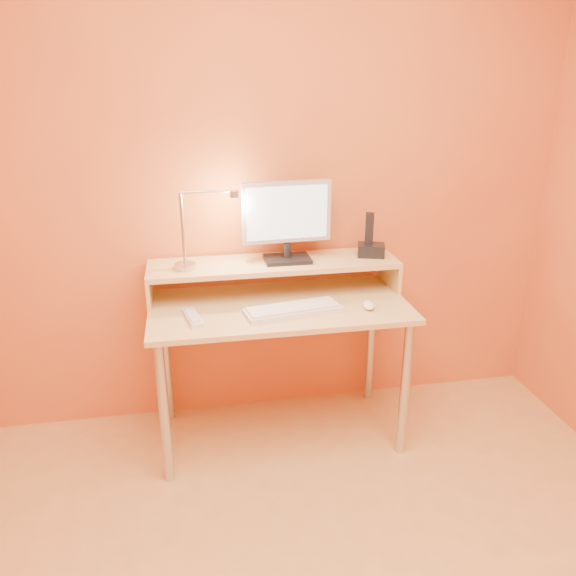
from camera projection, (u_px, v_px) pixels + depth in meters
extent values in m
cube|color=orange|center=(267.00, 178.00, 2.71)|extent=(3.00, 0.04, 2.50)
cylinder|color=#B9B9BE|center=(164.00, 414.00, 2.42)|extent=(0.04, 0.04, 0.69)
cylinder|color=#B9B9BE|center=(405.00, 390.00, 2.61)|extent=(0.04, 0.04, 0.69)
cylinder|color=#B9B9BE|center=(166.00, 360.00, 2.88)|extent=(0.04, 0.04, 0.69)
cylinder|color=#B9B9BE|center=(371.00, 342.00, 3.07)|extent=(0.04, 0.04, 0.69)
cube|color=tan|center=(279.00, 306.00, 2.61)|extent=(1.20, 0.60, 0.02)
cube|color=tan|center=(150.00, 287.00, 2.62)|extent=(0.02, 0.30, 0.14)
cube|color=tan|center=(389.00, 272.00, 2.83)|extent=(0.02, 0.30, 0.14)
cube|color=tan|center=(274.00, 264.00, 2.70)|extent=(1.20, 0.30, 0.02)
cube|color=black|center=(287.00, 259.00, 2.70)|extent=(0.22, 0.16, 0.02)
cylinder|color=black|center=(287.00, 250.00, 2.68)|extent=(0.04, 0.04, 0.07)
cube|color=silver|center=(287.00, 212.00, 2.63)|extent=(0.42, 0.06, 0.29)
cube|color=black|center=(286.00, 211.00, 2.65)|extent=(0.38, 0.03, 0.25)
cube|color=silver|center=(287.00, 213.00, 2.61)|extent=(0.38, 0.03, 0.25)
cylinder|color=#B9B9BE|center=(185.00, 266.00, 2.59)|extent=(0.10, 0.10, 0.02)
cylinder|color=#B9B9BE|center=(183.00, 229.00, 2.52)|extent=(0.01, 0.01, 0.33)
cylinder|color=#B9B9BE|center=(208.00, 192.00, 2.48)|extent=(0.24, 0.01, 0.01)
cylinder|color=#B9B9BE|center=(235.00, 194.00, 2.51)|extent=(0.04, 0.04, 0.03)
cylinder|color=#FFEAC6|center=(235.00, 198.00, 2.52)|extent=(0.03, 0.03, 0.00)
cube|color=black|center=(371.00, 250.00, 2.76)|extent=(0.15, 0.13, 0.06)
cube|color=black|center=(369.00, 229.00, 2.72)|extent=(0.05, 0.04, 0.16)
cube|color=#2041FC|center=(383.00, 253.00, 2.72)|extent=(0.01, 0.00, 0.04)
cube|color=silver|center=(293.00, 310.00, 2.51)|extent=(0.45, 0.21, 0.02)
ellipsoid|color=white|center=(369.00, 305.00, 2.56)|extent=(0.07, 0.10, 0.03)
cube|color=silver|center=(192.00, 317.00, 2.44)|extent=(0.09, 0.20, 0.02)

